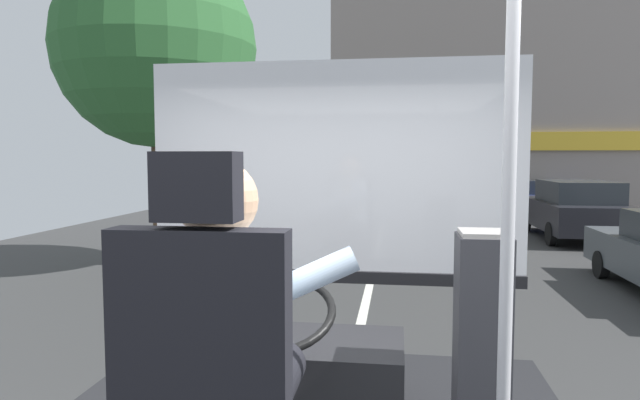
% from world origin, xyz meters
% --- Properties ---
extents(ground, '(18.00, 44.00, 0.06)m').
position_xyz_m(ground, '(0.00, 8.80, -0.02)').
color(ground, '#343434').
extents(bus_driver, '(0.79, 0.60, 0.84)m').
position_xyz_m(bus_driver, '(-0.09, -0.44, 1.45)').
color(bus_driver, black).
rests_on(bus_driver, driver_seat).
extents(steering_console, '(1.10, 0.95, 0.77)m').
position_xyz_m(steering_console, '(-0.09, 0.62, 0.90)').
color(steering_console, black).
rests_on(steering_console, bus_floor).
extents(handrail_pole, '(0.04, 0.04, 2.15)m').
position_xyz_m(handrail_pole, '(0.78, -0.20, 1.75)').
color(handrail_pole, '#B7B7BC').
rests_on(handrail_pole, bus_floor).
extents(fare_box, '(0.22, 0.25, 1.00)m').
position_xyz_m(fare_box, '(0.79, 0.40, 1.17)').
color(fare_box, '#333338').
rests_on(fare_box, bus_floor).
extents(windshield_panel, '(2.50, 0.08, 1.48)m').
position_xyz_m(windshield_panel, '(0.00, 1.62, 1.72)').
color(windshield_panel, white).
extents(street_tree, '(3.54, 3.54, 5.70)m').
position_xyz_m(street_tree, '(-3.86, 7.38, 3.92)').
color(street_tree, '#4C3828').
rests_on(street_tree, ground).
extents(shop_building, '(13.06, 4.39, 7.38)m').
position_xyz_m(shop_building, '(4.62, 18.96, 3.69)').
color(shop_building, gray).
rests_on(shop_building, ground).
extents(parked_car_black, '(1.83, 3.89, 1.43)m').
position_xyz_m(parked_car_black, '(4.68, 11.97, 0.73)').
color(parked_car_black, black).
rests_on(parked_car_black, ground).
extents(parked_car_blue, '(1.87, 4.06, 1.24)m').
position_xyz_m(parked_car_blue, '(4.52, 17.26, 0.64)').
color(parked_car_blue, navy).
rests_on(parked_car_blue, ground).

